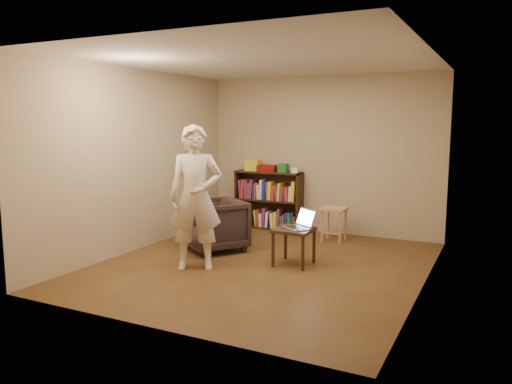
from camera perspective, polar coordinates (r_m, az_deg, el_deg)
The scene contains 15 objects.
floor at distance 6.58m, azimuth 0.79°, elevation -8.33°, with size 4.50×4.50×0.00m, color #4C3118.
ceiling at distance 6.36m, azimuth 0.84°, elevation 14.77°, with size 4.50×4.50×0.00m, color silver.
wall_back at distance 8.42m, azimuth 7.50°, elevation 4.20°, with size 4.00×4.00×0.00m, color #C0A891.
wall_left at distance 7.43m, azimuth -13.25°, elevation 3.55°, with size 4.50×4.50×0.00m, color #C0A891.
wall_right at distance 5.76m, azimuth 19.04°, elevation 2.07°, with size 4.50×4.50×0.00m, color #C0A891.
bookshelf at distance 8.71m, azimuth 1.47°, elevation -1.31°, with size 1.20×0.30×1.00m.
box_yellow at distance 8.75m, azimuth -0.40°, elevation 3.10°, with size 0.24×0.18×0.20m, color yellow.
red_cloth at distance 8.64m, azimuth 1.39°, elevation 2.74°, with size 0.33×0.24×0.11m, color maroon.
box_green at distance 8.47m, azimuth 3.13°, elevation 2.75°, with size 0.15×0.15×0.15m, color #1E742E.
box_white at distance 8.42m, azimuth 4.44°, elevation 2.50°, with size 0.11×0.11×0.09m, color white.
stool at distance 7.88m, azimuth 8.93°, elevation -2.51°, with size 0.36×0.36×0.53m.
armchair at distance 7.25m, azimuth -4.83°, elevation -3.78°, with size 0.79×0.82×0.74m, color #2F231F.
side_table at distance 6.51m, azimuth 4.36°, elevation -4.87°, with size 0.47×0.47×0.48m.
laptop at distance 6.50m, azimuth 5.00°, elevation -3.65°, with size 0.47×0.47×0.25m.
person at distance 6.29m, azimuth -6.93°, elevation -0.65°, with size 0.66×0.44×1.82m, color beige.
Camera 1 is at (2.74, -5.69, 1.86)m, focal length 35.00 mm.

